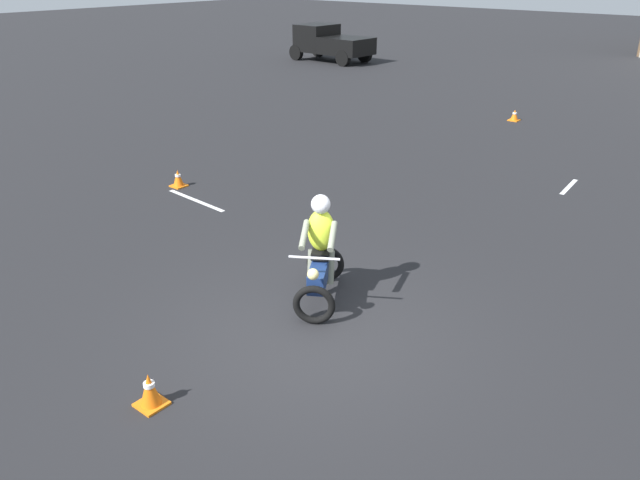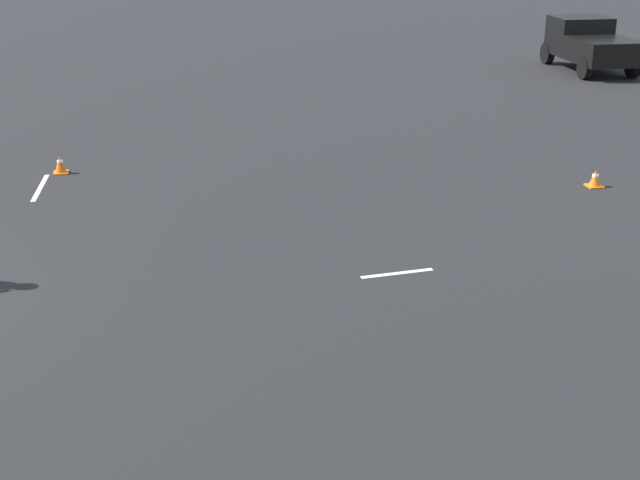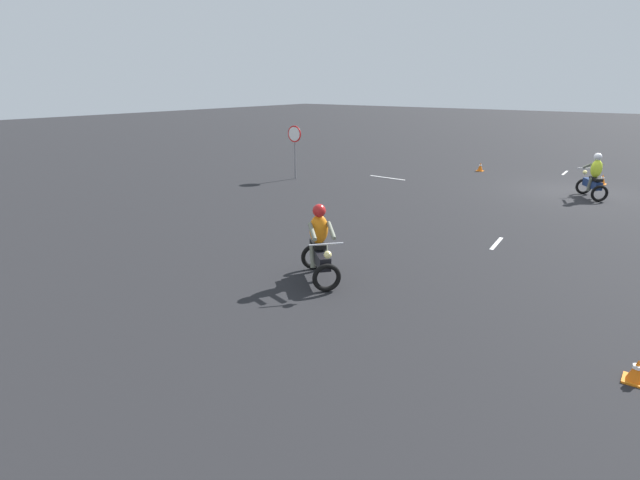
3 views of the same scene
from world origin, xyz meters
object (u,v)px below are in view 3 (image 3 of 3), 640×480
motorcycle_rider_foreground (594,179)px  traffic_cone_near_left (637,371)px  traffic_cone_mid_left (602,180)px  stop_sign (295,141)px  motorcycle_rider_background (320,247)px  traffic_cone_near_right (480,167)px

motorcycle_rider_foreground → traffic_cone_near_left: 13.06m
motorcycle_rider_foreground → traffic_cone_mid_left: (0.07, -3.12, -0.52)m
motorcycle_rider_foreground → stop_sign: stop_sign is taller
traffic_cone_near_left → motorcycle_rider_background: bearing=-4.5°
motorcycle_rider_background → traffic_cone_mid_left: 15.80m
traffic_cone_near_right → traffic_cone_mid_left: traffic_cone_mid_left is taller
motorcycle_rider_foreground → motorcycle_rider_background: same height
motorcycle_rider_background → traffic_cone_near_left: (-5.93, 0.47, -0.56)m
stop_sign → motorcycle_rider_background: bearing=131.6°
motorcycle_rider_foreground → traffic_cone_mid_left: bearing=59.0°
traffic_cone_near_left → traffic_cone_mid_left: bearing=-80.6°
traffic_cone_near_right → traffic_cone_mid_left: size_ratio=0.97×
traffic_cone_near_left → stop_sign: bearing=-34.1°
motorcycle_rider_foreground → traffic_cone_near_left: motorcycle_rider_foreground is taller
stop_sign → motorcycle_rider_foreground: bearing=-162.9°
motorcycle_rider_background → motorcycle_rider_foreground: bearing=-153.6°
traffic_cone_near_left → traffic_cone_near_right: bearing=-64.0°
traffic_cone_near_left → motorcycle_rider_foreground: bearing=-78.6°
stop_sign → traffic_cone_near_left: (-13.80, 9.34, -1.47)m
traffic_cone_near_right → traffic_cone_near_left: bearing=116.0°
motorcycle_rider_foreground → traffic_cone_mid_left: motorcycle_rider_foreground is taller
stop_sign → traffic_cone_near_left: size_ratio=6.56×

